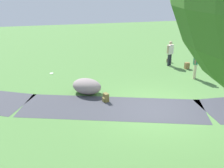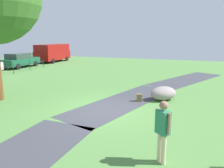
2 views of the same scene
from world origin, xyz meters
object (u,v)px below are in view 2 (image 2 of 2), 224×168
lawn_boulder (163,93)px  man_near_boulder (163,128)px  parked_hatchback_blue (20,60)px  delivery_van (53,52)px  backpack_by_boulder (139,98)px

lawn_boulder → man_near_boulder: size_ratio=1.05×
lawn_boulder → parked_hatchback_blue: size_ratio=0.42×
man_near_boulder → parked_hatchback_blue: man_near_boulder is taller
man_near_boulder → delivery_van: bearing=40.9°
man_near_boulder → parked_hatchback_blue: 21.88m
lawn_boulder → delivery_van: bearing=50.5°
parked_hatchback_blue → delivery_van: 5.96m
parked_hatchback_blue → man_near_boulder: bearing=-128.6°
lawn_boulder → delivery_van: (13.37, 16.24, 0.90)m
delivery_van → backpack_by_boulder: bearing=-133.0°
lawn_boulder → parked_hatchback_blue: bearing=65.6°
lawn_boulder → delivery_van: 21.06m
man_near_boulder → parked_hatchback_blue: bearing=51.4°
lawn_boulder → backpack_by_boulder: size_ratio=4.62×
lawn_boulder → backpack_by_boulder: bearing=121.9°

